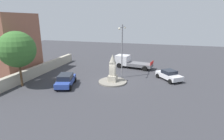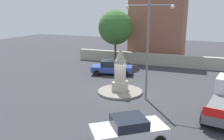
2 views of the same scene
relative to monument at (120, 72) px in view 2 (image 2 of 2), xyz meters
name	(u,v)px [view 2 (image 2 of 2)]	position (x,y,z in m)	size (l,w,h in m)	color
ground_plane	(120,93)	(0.00, 0.00, -1.77)	(80.00, 80.00, 0.00)	#38383D
traffic_island	(120,92)	(0.00, 0.00, -1.68)	(3.69, 3.69, 0.18)	gray
monument	(120,72)	(0.00, 0.00, 0.00)	(1.06, 1.06, 3.57)	#B2AA99
streetlamp	(148,41)	(-2.36, 0.65, 2.74)	(3.53, 0.28, 7.37)	slate
car_blue_passing	(112,67)	(2.89, -5.22, -0.99)	(4.60, 2.89, 1.51)	#2D479E
car_white_approaching	(129,130)	(-3.11, 7.09, -1.05)	(4.05, 3.70, 1.40)	silver
stone_boundary_wall	(150,59)	(0.20, -11.46, -1.04)	(19.70, 0.70, 1.45)	#B2AA99
corner_building	(159,27)	(0.29, -16.38, 2.67)	(7.05, 6.84, 8.87)	#935B47
tree_near_wall	(115,28)	(4.52, -10.38, 2.84)	(4.27, 4.27, 6.75)	brown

